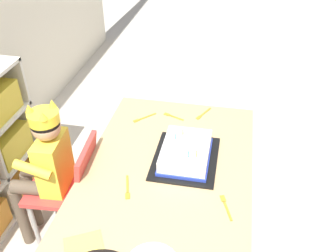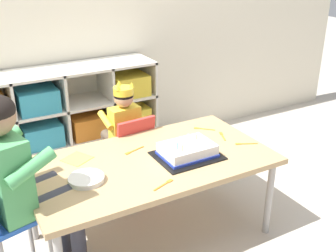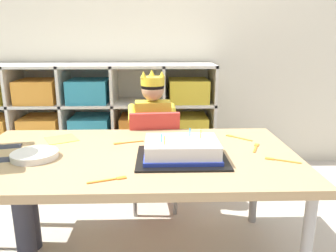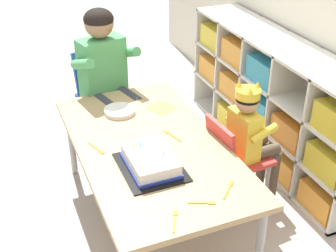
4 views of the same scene
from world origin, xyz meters
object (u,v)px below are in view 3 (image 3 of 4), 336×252
at_px(classroom_chair_blue, 154,150).
at_px(fork_beside_plate_stack, 280,160).
at_px(activity_table, 133,162).
at_px(fork_scattered_mid_table, 110,180).
at_px(child_with_crown, 153,122).
at_px(birthday_cake_on_tray, 182,151).
at_px(paper_plate_stack, 35,155).
at_px(fork_by_napkin, 237,138).
at_px(fork_at_table_front_edge, 127,143).
at_px(fork_near_child_seat, 256,147).

bearing_deg(classroom_chair_blue, fork_beside_plate_stack, 127.20).
distance_m(activity_table, fork_scattered_mid_table, 0.29).
relative_size(child_with_crown, fork_beside_plate_stack, 6.35).
height_order(birthday_cake_on_tray, paper_plate_stack, birthday_cake_on_tray).
distance_m(activity_table, birthday_cake_on_tray, 0.23).
bearing_deg(paper_plate_stack, fork_by_napkin, 15.95).
bearing_deg(classroom_chair_blue, fork_by_napkin, 142.86).
xyz_separation_m(classroom_chair_blue, child_with_crown, (-0.01, 0.11, 0.15)).
xyz_separation_m(activity_table, fork_scattered_mid_table, (-0.06, -0.28, 0.04)).
height_order(activity_table, birthday_cake_on_tray, birthday_cake_on_tray).
bearing_deg(fork_by_napkin, paper_plate_stack, -119.98).
xyz_separation_m(paper_plate_stack, fork_at_table_front_edge, (0.37, 0.20, -0.01)).
relative_size(activity_table, fork_scattered_mid_table, 10.40).
height_order(fork_near_child_seat, fork_scattered_mid_table, same).
height_order(fork_by_napkin, fork_scattered_mid_table, same).
bearing_deg(fork_beside_plate_stack, fork_near_child_seat, 133.72).
distance_m(child_with_crown, paper_plate_stack, 0.81).
distance_m(activity_table, fork_at_table_front_edge, 0.16).
bearing_deg(paper_plate_stack, fork_beside_plate_stack, -3.37).
bearing_deg(fork_beside_plate_stack, activity_table, -164.00).
bearing_deg(fork_scattered_mid_table, birthday_cake_on_tray, -162.25).
height_order(classroom_chair_blue, fork_beside_plate_stack, classroom_chair_blue).
relative_size(fork_beside_plate_stack, fork_scattered_mid_table, 0.98).
distance_m(child_with_crown, fork_scattered_mid_table, 0.89).
relative_size(paper_plate_stack, fork_at_table_front_edge, 1.33).
relative_size(classroom_chair_blue, fork_beside_plate_stack, 4.77).
bearing_deg(fork_near_child_seat, birthday_cake_on_tray, -47.82).
bearing_deg(fork_near_child_seat, fork_by_napkin, -140.44).
bearing_deg(fork_at_table_front_edge, classroom_chair_blue, 53.17).
bearing_deg(paper_plate_stack, birthday_cake_on_tray, -2.07).
height_order(activity_table, fork_near_child_seat, fork_near_child_seat).
xyz_separation_m(child_with_crown, paper_plate_stack, (-0.48, -0.64, 0.02)).
relative_size(classroom_chair_blue, paper_plate_stack, 3.34).
bearing_deg(activity_table, fork_by_napkin, 22.58).
bearing_deg(fork_beside_plate_stack, birthday_cake_on_tray, -159.18).
bearing_deg(birthday_cake_on_tray, activity_table, 160.94).
bearing_deg(fork_beside_plate_stack, child_with_crown, 153.44).
bearing_deg(fork_near_child_seat, paper_plate_stack, -61.67).
xyz_separation_m(birthday_cake_on_tray, fork_near_child_seat, (0.35, 0.13, -0.03)).
relative_size(birthday_cake_on_tray, fork_scattered_mid_table, 2.73).
distance_m(paper_plate_stack, fork_by_napkin, 0.96).
distance_m(fork_by_napkin, fork_scattered_mid_table, 0.76).
distance_m(child_with_crown, birthday_cake_on_tray, 0.68).
bearing_deg(birthday_cake_on_tray, fork_by_napkin, 43.26).
bearing_deg(activity_table, classroom_chair_blue, 80.23).
height_order(activity_table, child_with_crown, child_with_crown).
bearing_deg(fork_by_napkin, activity_table, -113.36).
bearing_deg(fork_scattered_mid_table, fork_near_child_seat, -171.51).
bearing_deg(fork_scattered_mid_table, fork_beside_plate_stack, 174.21).
relative_size(fork_by_napkin, fork_scattered_mid_table, 0.84).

